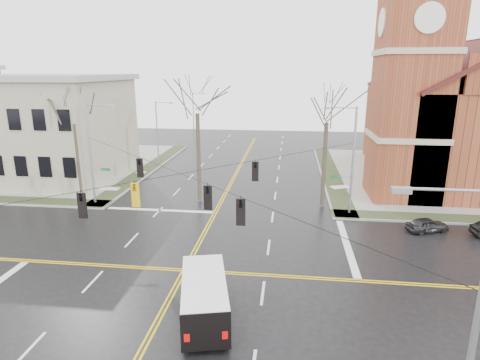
# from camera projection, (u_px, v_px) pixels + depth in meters

# --- Properties ---
(ground) EXTENTS (120.00, 120.00, 0.00)m
(ground) POSITION_uv_depth(u_px,v_px,m) (185.00, 270.00, 24.84)
(ground) COLOR black
(ground) RESTS_ON ground
(sidewalks) EXTENTS (80.00, 80.00, 0.17)m
(sidewalks) POSITION_uv_depth(u_px,v_px,m) (184.00, 269.00, 24.82)
(sidewalks) COLOR gray
(sidewalks) RESTS_ON ground
(road_markings) EXTENTS (100.00, 100.00, 0.01)m
(road_markings) POSITION_uv_depth(u_px,v_px,m) (185.00, 270.00, 24.83)
(road_markings) COLOR gold
(road_markings) RESTS_ON ground
(church) EXTENTS (24.28, 27.48, 27.50)m
(church) POSITION_uv_depth(u_px,v_px,m) (463.00, 104.00, 43.37)
(church) COLOR brown
(church) RESTS_ON ground
(civic_building_a) EXTENTS (18.00, 14.00, 11.00)m
(civic_building_a) POSITION_uv_depth(u_px,v_px,m) (38.00, 129.00, 45.11)
(civic_building_a) COLOR gray
(civic_building_a) RESTS_ON ground
(signal_pole_ne) EXTENTS (2.75, 0.22, 9.00)m
(signal_pole_ne) POSITION_uv_depth(u_px,v_px,m) (351.00, 158.00, 33.18)
(signal_pole_ne) COLOR gray
(signal_pole_ne) RESTS_ON ground
(signal_pole_nw) EXTENTS (2.75, 0.22, 9.00)m
(signal_pole_nw) POSITION_uv_depth(u_px,v_px,m) (92.00, 151.00, 35.86)
(signal_pole_nw) COLOR gray
(signal_pole_nw) RESTS_ON ground
(signal_pole_se) EXTENTS (2.75, 0.22, 9.00)m
(signal_pole_se) POSITION_uv_depth(u_px,v_px,m) (468.00, 332.00, 11.18)
(signal_pole_se) COLOR gray
(signal_pole_se) RESTS_ON ground
(span_wires) EXTENTS (23.02, 23.02, 0.03)m
(span_wires) POSITION_uv_depth(u_px,v_px,m) (181.00, 174.00, 23.19)
(span_wires) COLOR black
(span_wires) RESTS_ON ground
(traffic_signals) EXTENTS (8.21, 8.26, 1.30)m
(traffic_signals) POSITION_uv_depth(u_px,v_px,m) (178.00, 189.00, 22.75)
(traffic_signals) COLOR black
(traffic_signals) RESTS_ON ground
(streetlight_north_a) EXTENTS (2.30, 0.20, 8.00)m
(streetlight_north_a) POSITION_uv_depth(u_px,v_px,m) (158.00, 130.00, 51.69)
(streetlight_north_a) COLOR gray
(streetlight_north_a) RESTS_ON ground
(streetlight_north_b) EXTENTS (2.30, 0.20, 8.00)m
(streetlight_north_b) POSITION_uv_depth(u_px,v_px,m) (194.00, 114.00, 70.83)
(streetlight_north_b) COLOR gray
(streetlight_north_b) RESTS_ON ground
(cargo_van) EXTENTS (3.41, 5.94, 2.13)m
(cargo_van) POSITION_uv_depth(u_px,v_px,m) (204.00, 294.00, 19.91)
(cargo_van) COLOR white
(cargo_van) RESTS_ON ground
(parked_car_a) EXTENTS (3.47, 2.26, 1.10)m
(parked_car_a) POSITION_uv_depth(u_px,v_px,m) (427.00, 225.00, 30.66)
(parked_car_a) COLOR black
(parked_car_a) RESTS_ON ground
(tree_nw_far) EXTENTS (4.00, 4.00, 10.53)m
(tree_nw_far) POSITION_uv_depth(u_px,v_px,m) (74.00, 119.00, 36.94)
(tree_nw_far) COLOR #322A1F
(tree_nw_far) RESTS_ON ground
(tree_nw_near) EXTENTS (4.00, 4.00, 12.10)m
(tree_nw_near) POSITION_uv_depth(u_px,v_px,m) (197.00, 107.00, 35.70)
(tree_nw_near) COLOR #322A1F
(tree_nw_near) RESTS_ON ground
(tree_ne) EXTENTS (4.00, 4.00, 11.16)m
(tree_ne) POSITION_uv_depth(u_px,v_px,m) (327.00, 117.00, 34.33)
(tree_ne) COLOR #322A1F
(tree_ne) RESTS_ON ground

